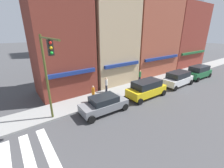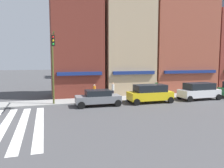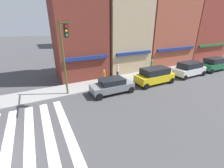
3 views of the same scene
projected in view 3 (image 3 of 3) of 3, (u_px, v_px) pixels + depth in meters
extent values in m
cube|color=gray|center=(8.00, 101.00, 13.83)|extent=(120.00, 3.00, 0.15)
cube|color=silver|center=(5.00, 159.00, 7.94)|extent=(0.59, 10.80, 0.01)
cube|color=silver|center=(29.00, 151.00, 8.43)|extent=(0.59, 10.80, 0.01)
cube|color=silver|center=(51.00, 144.00, 8.93)|extent=(0.59, 10.80, 0.01)
cube|color=silver|center=(70.00, 138.00, 9.42)|extent=(0.59, 10.80, 0.01)
cube|color=maroon|center=(78.00, 16.00, 17.92)|extent=(6.08, 5.00, 15.22)
cube|color=navy|center=(87.00, 58.00, 17.46)|extent=(5.16, 0.30, 0.40)
cube|color=tan|center=(125.00, 26.00, 21.28)|extent=(6.48, 5.00, 12.80)
cube|color=navy|center=(134.00, 53.00, 20.36)|extent=(5.51, 0.30, 0.40)
cube|color=#9E4C38|center=(168.00, 18.00, 24.38)|extent=(9.48, 5.00, 15.29)
cube|color=navy|center=(177.00, 49.00, 23.92)|extent=(8.06, 0.30, 0.40)
cube|color=maroon|center=(203.00, 28.00, 29.25)|extent=(9.76, 5.00, 11.88)
cube|color=#1E592D|center=(213.00, 45.00, 28.17)|extent=(8.29, 0.30, 0.40)
cylinder|color=#474C1E|center=(64.00, 61.00, 13.94)|extent=(0.18, 0.18, 6.94)
cylinder|color=#474C1E|center=(64.00, 23.00, 10.96)|extent=(0.12, 4.29, 0.12)
cube|color=black|center=(66.00, 31.00, 10.98)|extent=(0.32, 0.24, 0.95)
sphere|color=red|center=(66.00, 27.00, 10.77)|extent=(0.18, 0.18, 0.18)
sphere|color=#EAAD14|center=(66.00, 31.00, 10.88)|extent=(0.18, 0.18, 0.18)
sphere|color=green|center=(67.00, 35.00, 10.99)|extent=(0.18, 0.18, 0.18)
cube|color=slate|center=(112.00, 87.00, 15.38)|extent=(4.45, 1.93, 0.70)
cube|color=black|center=(112.00, 81.00, 15.15)|extent=(2.47, 1.73, 0.55)
cylinder|color=black|center=(93.00, 90.00, 15.48)|extent=(0.68, 0.22, 0.68)
cylinder|color=black|center=(100.00, 97.00, 14.00)|extent=(0.68, 0.22, 0.68)
cylinder|color=black|center=(122.00, 84.00, 17.02)|extent=(0.68, 0.22, 0.68)
cylinder|color=black|center=(131.00, 90.00, 15.54)|extent=(0.68, 0.22, 0.68)
cube|color=yellow|center=(154.00, 78.00, 17.82)|extent=(4.72, 1.94, 0.85)
cube|color=black|center=(155.00, 71.00, 17.52)|extent=(3.30, 1.77, 0.75)
cylinder|color=black|center=(136.00, 81.00, 17.92)|extent=(0.68, 0.22, 0.68)
cylinder|color=black|center=(146.00, 87.00, 16.35)|extent=(0.68, 0.22, 0.68)
cylinder|color=black|center=(160.00, 76.00, 19.59)|extent=(0.68, 0.22, 0.68)
cylinder|color=black|center=(172.00, 81.00, 18.03)|extent=(0.68, 0.22, 0.68)
cube|color=white|center=(189.00, 71.00, 20.51)|extent=(4.74, 2.01, 0.85)
cube|color=black|center=(190.00, 65.00, 20.21)|extent=(3.33, 1.82, 0.75)
cylinder|color=black|center=(173.00, 74.00, 20.61)|extent=(0.68, 0.22, 0.68)
cylinder|color=black|center=(185.00, 78.00, 19.05)|extent=(0.68, 0.22, 0.68)
cylinder|color=black|center=(191.00, 70.00, 22.29)|extent=(0.68, 0.22, 0.68)
cylinder|color=black|center=(204.00, 73.00, 20.73)|extent=(0.68, 0.22, 0.68)
cube|color=#1E6638|center=(214.00, 66.00, 23.01)|extent=(4.75, 2.01, 0.85)
cube|color=black|center=(215.00, 60.00, 22.71)|extent=(3.33, 1.83, 0.75)
cylinder|color=black|center=(200.00, 68.00, 23.11)|extent=(0.68, 0.22, 0.68)
cylinder|color=black|center=(212.00, 71.00, 21.55)|extent=(0.68, 0.22, 0.68)
cylinder|color=black|center=(214.00, 65.00, 24.79)|extent=(0.68, 0.22, 0.68)
cylinder|color=#23232D|center=(117.00, 74.00, 19.51)|extent=(0.26, 0.26, 0.85)
cylinder|color=silver|center=(118.00, 69.00, 19.22)|extent=(0.32, 0.32, 0.70)
sphere|color=tan|center=(118.00, 65.00, 19.05)|extent=(0.22, 0.22, 0.22)
cylinder|color=#23232D|center=(151.00, 69.00, 22.08)|extent=(0.26, 0.26, 0.85)
cylinder|color=#2D7A3D|center=(152.00, 64.00, 21.79)|extent=(0.32, 0.32, 0.70)
sphere|color=tan|center=(152.00, 60.00, 21.62)|extent=(0.22, 0.22, 0.22)
cylinder|color=#23232D|center=(104.00, 81.00, 17.29)|extent=(0.26, 0.26, 0.85)
cylinder|color=orange|center=(104.00, 75.00, 17.00)|extent=(0.32, 0.32, 0.70)
sphere|color=tan|center=(104.00, 71.00, 16.83)|extent=(0.22, 0.22, 0.22)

